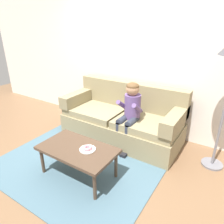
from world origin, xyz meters
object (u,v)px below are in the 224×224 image
person_child (130,110)px  donut (87,148)px  coffee_table (78,151)px  couch (122,120)px

person_child → donut: 1.00m
coffee_table → donut: (0.14, 0.04, 0.08)m
couch → person_child: person_child is taller
coffee_table → couch: bearing=91.4°
coffee_table → donut: 0.16m
couch → coffee_table: bearing=-88.6°
coffee_table → person_child: person_child is taller
person_child → couch: bearing=140.7°
donut → coffee_table: bearing=-164.0°
coffee_table → donut: donut is taller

